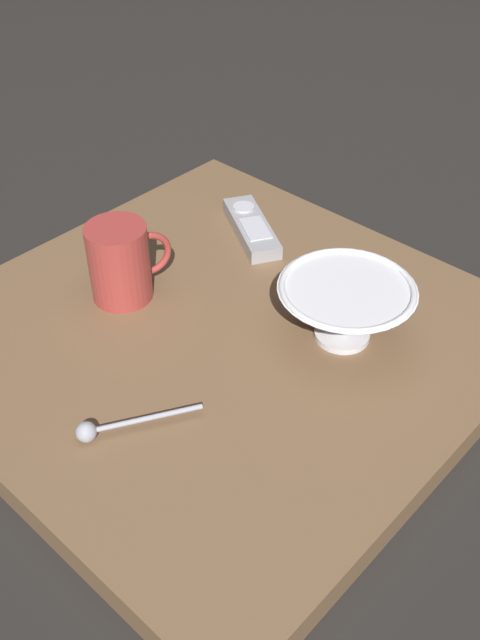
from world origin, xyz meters
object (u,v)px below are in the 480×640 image
(teaspoon, at_px, (103,428))
(tv_remote_near, at_px, (251,228))
(cereal_bowl, at_px, (345,309))
(coffee_mug, at_px, (121,262))

(teaspoon, bearing_deg, tv_remote_near, -69.79)
(cereal_bowl, xyz_separation_m, coffee_mug, (0.26, 0.13, 0.01))
(coffee_mug, relative_size, tv_remote_near, 0.73)
(coffee_mug, xyz_separation_m, teaspoon, (-0.17, 0.17, -0.04))
(teaspoon, height_order, tv_remote_near, same)
(cereal_bowl, bearing_deg, tv_remote_near, -22.05)
(cereal_bowl, relative_size, coffee_mug, 1.47)
(coffee_mug, bearing_deg, cereal_bowl, -154.14)
(cereal_bowl, height_order, tv_remote_near, cereal_bowl)
(teaspoon, relative_size, tv_remote_near, 0.80)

